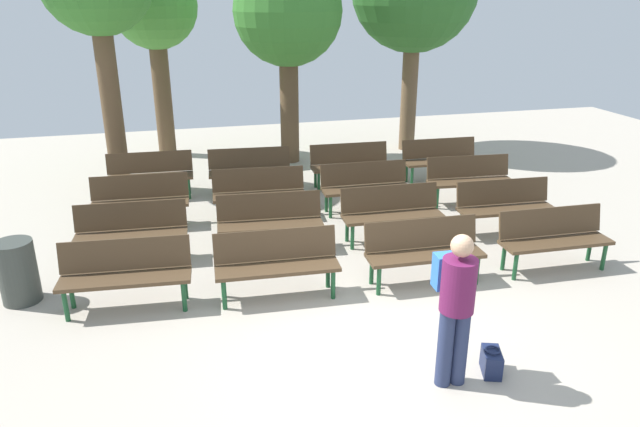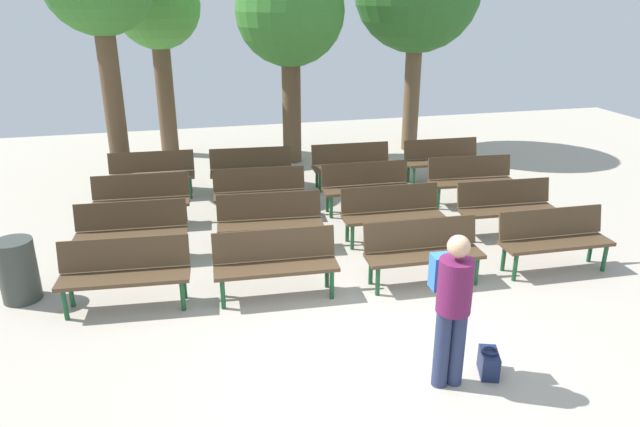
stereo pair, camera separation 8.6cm
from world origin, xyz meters
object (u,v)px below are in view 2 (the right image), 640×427
object	(u,v)px
bench_r2_c1	(260,190)
bench_r3_c2	(352,163)
bench_r0_c1	(275,260)
bench_r3_c1	(251,168)
bench_r1_c1	(270,219)
bench_r1_c2	(392,211)
bench_r2_c0	(141,198)
bench_r0_c0	(125,270)
bench_r0_c3	(554,236)
bench_r3_c0	(152,172)
tree_0	(157,11)
bench_r2_c3	(471,177)
bench_r2_c2	(366,184)
bench_r3_c3	(442,158)
visitor_with_backpack	(452,301)
bench_r1_c3	(506,204)
bench_r1_c0	(131,228)
tree_1	(290,14)
handbag	(489,363)
bench_r0_c2	(423,248)

from	to	relation	value
bench_r2_c1	bench_r3_c2	world-z (taller)	same
bench_r0_c1	bench_r3_c1	xyz separation A→B (m)	(0.25, 4.26, 0.00)
bench_r1_c1	bench_r1_c2	world-z (taller)	same
bench_r1_c2	bench_r2_c0	xyz separation A→B (m)	(-3.89, 1.59, 0.00)
bench_r0_c0	bench_r3_c2	xyz separation A→B (m)	(4.15, 3.97, 0.00)
bench_r0_c3	bench_r3_c0	bearing A→B (deg)	142.31
bench_r0_c0	bench_r2_c0	size ratio (longest dim) A/B	1.00
tree_0	bench_r2_c1	bearing A→B (deg)	-72.28
bench_r2_c3	bench_r2_c2	bearing A→B (deg)	-177.20
bench_r0_c3	bench_r2_c2	size ratio (longest dim) A/B	1.00
bench_r2_c0	bench_r3_c3	bearing A→B (deg)	13.87
bench_r3_c3	visitor_with_backpack	bearing A→B (deg)	-112.29
bench_r1_c3	bench_r3_c0	xyz separation A→B (m)	(-5.66, 3.25, 0.00)
bench_r3_c0	bench_r0_c0	bearing A→B (deg)	-90.62
bench_r1_c1	bench_r3_c3	bearing A→B (deg)	37.36
bench_r3_c0	tree_0	size ratio (longest dim) A/B	0.37
bench_r0_c1	bench_r2_c0	xyz separation A→B (m)	(-1.79, 2.94, 0.00)
bench_r1_c0	tree_1	world-z (taller)	tree_1
bench_r2_c1	handbag	bearing A→B (deg)	-67.35
bench_r0_c2	bench_r1_c1	xyz separation A→B (m)	(-1.84, 1.59, 0.00)
bench_r3_c1	handbag	bearing A→B (deg)	-71.40
tree_1	bench_r2_c0	bearing A→B (deg)	-134.11
bench_r0_c2	tree_0	bearing A→B (deg)	115.06
bench_r0_c1	bench_r2_c2	world-z (taller)	same
bench_r2_c1	bench_r3_c3	size ratio (longest dim) A/B	1.01
bench_r3_c0	visitor_with_backpack	bearing A→B (deg)	-63.02
bench_r1_c3	bench_r2_c0	size ratio (longest dim) A/B	1.00
bench_r2_c2	bench_r3_c3	size ratio (longest dim) A/B	1.00
bench_r1_c0	tree_1	size ratio (longest dim) A/B	0.36
bench_r1_c1	bench_r2_c1	world-z (taller)	same
bench_r0_c1	visitor_with_backpack	distance (m)	2.65
bench_r0_c1	bench_r1_c0	xyz separation A→B (m)	(-1.87, 1.57, 0.00)
bench_r0_c1	bench_r2_c0	distance (m)	3.45
bench_r1_c1	tree_0	world-z (taller)	tree_0
bench_r1_c1	bench_r3_c2	world-z (taller)	same
bench_r2_c1	bench_r3_c2	size ratio (longest dim) A/B	1.01
bench_r1_c2	handbag	world-z (taller)	bench_r1_c2
bench_r2_c2	bench_r1_c3	bearing A→B (deg)	-37.56
bench_r2_c1	tree_1	bearing A→B (deg)	74.43
bench_r2_c0	tree_0	distance (m)	5.49
bench_r1_c3	bench_r2_c0	xyz separation A→B (m)	(-5.80, 1.76, 0.00)
bench_r1_c3	bench_r3_c2	xyz separation A→B (m)	(-1.74, 2.96, 0.00)
bench_r1_c0	bench_r3_c0	world-z (taller)	same
bench_r0_c1	handbag	distance (m)	2.92
bench_r0_c2	bench_r3_c2	distance (m)	4.26
bench_r1_c3	bench_r3_c3	world-z (taller)	same
bench_r0_c1	bench_r3_c2	bearing A→B (deg)	64.30
bench_r0_c1	tree_0	distance (m)	8.24
bench_r2_c0	bench_r2_c2	distance (m)	3.92
visitor_with_backpack	bench_r3_c3	bearing A→B (deg)	-111.46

